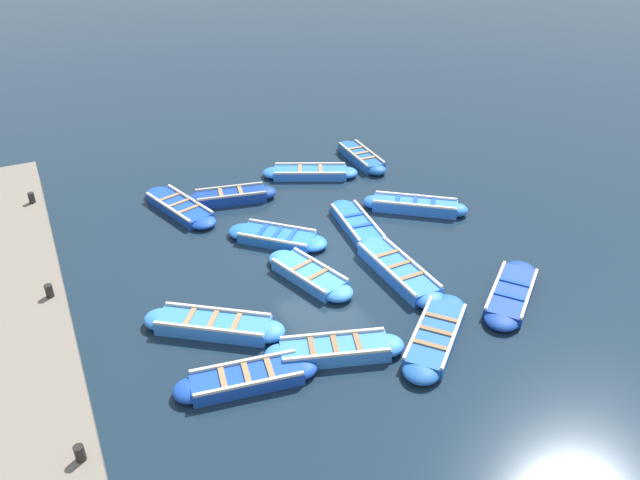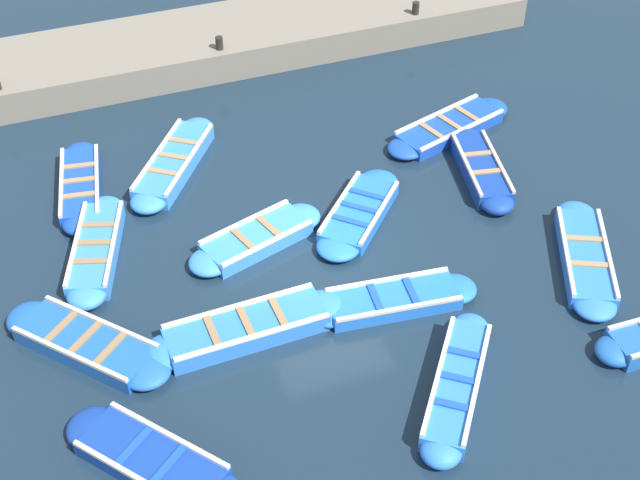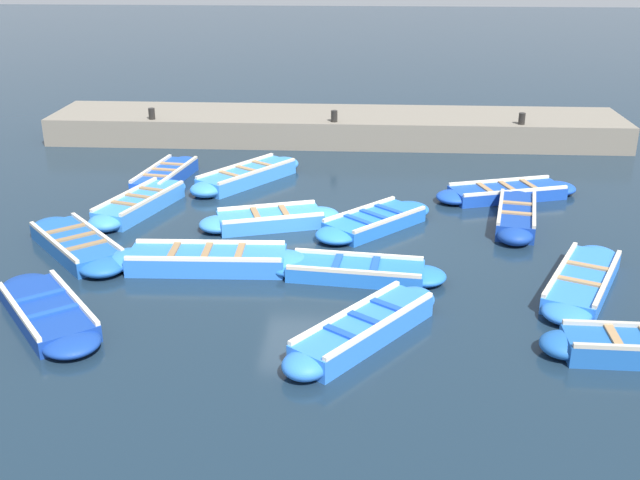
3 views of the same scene
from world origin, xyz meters
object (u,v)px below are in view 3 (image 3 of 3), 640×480
(boat_broadside, at_px, (375,221))
(boat_mid_row, at_px, (247,176))
(boat_far_corner, at_px, (207,260))
(boat_tucked, at_px, (48,312))
(boat_end_of_row, at_px, (516,216))
(bollard_mid_north, at_px, (334,116))
(boat_outer_right, at_px, (165,176))
(bollard_mid_south, at_px, (522,119))
(boat_inner_gap, at_px, (76,245))
(boat_stern_in, at_px, (583,282))
(boat_centre, at_px, (140,204))
(boat_drifting, at_px, (364,329))
(boat_bow_out, at_px, (356,271))
(bollard_north, at_px, (152,114))
(boat_outer_left, at_px, (270,219))
(boat_near_quay, at_px, (507,192))

(boat_broadside, bearing_deg, boat_mid_row, -133.21)
(boat_far_corner, xyz_separation_m, boat_tucked, (2.29, -2.33, -0.04))
(boat_end_of_row, height_order, bollard_mid_north, bollard_mid_north)
(boat_mid_row, height_order, boat_outer_right, boat_mid_row)
(boat_tucked, relative_size, bollard_mid_south, 9.52)
(boat_far_corner, distance_m, bollard_mid_north, 9.62)
(boat_far_corner, bearing_deg, bollard_mid_north, 167.18)
(boat_inner_gap, relative_size, boat_outer_right, 0.96)
(boat_outer_right, bearing_deg, boat_stern_in, 57.40)
(boat_centre, height_order, boat_outer_right, boat_centre)
(boat_inner_gap, distance_m, boat_mid_row, 5.75)
(boat_drifting, bearing_deg, boat_centre, -137.38)
(boat_mid_row, relative_size, bollard_mid_north, 10.23)
(boat_bow_out, height_order, boat_drifting, boat_drifting)
(boat_tucked, bearing_deg, bollard_north, -173.77)
(boat_tucked, height_order, boat_drifting, boat_drifting)
(boat_inner_gap, relative_size, boat_tucked, 1.01)
(boat_far_corner, relative_size, bollard_north, 11.52)
(boat_tucked, bearing_deg, boat_stern_in, 100.63)
(boat_inner_gap, height_order, bollard_mid_south, bollard_mid_south)
(boat_outer_left, bearing_deg, boat_centre, -104.13)
(boat_bow_out, bearing_deg, boat_near_quay, 143.29)
(boat_outer_left, height_order, boat_outer_right, boat_outer_right)
(boat_mid_row, bearing_deg, boat_stern_in, 49.69)
(boat_near_quay, xyz_separation_m, bollard_mid_south, (-4.55, 1.14, 0.87))
(boat_outer_left, relative_size, bollard_mid_south, 9.60)
(boat_bow_out, distance_m, boat_broadside, 2.75)
(boat_tucked, xyz_separation_m, boat_mid_row, (-7.97, 2.27, 0.04))
(boat_centre, bearing_deg, boat_far_corner, 35.16)
(boat_end_of_row, distance_m, bollard_north, 12.08)
(boat_outer_left, relative_size, boat_centre, 0.94)
(boat_far_corner, relative_size, boat_bow_out, 1.13)
(boat_outer_right, bearing_deg, boat_outer_left, 45.93)
(boat_stern_in, xyz_separation_m, bollard_mid_north, (-9.84, -5.10, 0.86))
(boat_mid_row, xyz_separation_m, bollard_mid_south, (-3.66, 7.91, 0.83))
(boat_stern_in, relative_size, boat_outer_right, 1.05)
(boat_tucked, height_order, bollard_mid_south, bollard_mid_south)
(boat_outer_left, xyz_separation_m, boat_bow_out, (2.68, 2.00, -0.02))
(boat_inner_gap, xyz_separation_m, boat_broadside, (-1.79, 6.27, -0.01))
(boat_mid_row, distance_m, bollard_mid_south, 8.76)
(boat_outer_right, distance_m, bollard_north, 4.09)
(boat_near_quay, bearing_deg, bollard_mid_south, 165.96)
(boat_outer_right, bearing_deg, boat_end_of_row, 73.45)
(boat_inner_gap, height_order, bollard_north, bollard_north)
(boat_broadside, bearing_deg, bollard_mid_north, -169.92)
(boat_centre, distance_m, boat_drifting, 8.03)
(boat_outer_right, bearing_deg, bollard_mid_north, 130.67)
(boat_far_corner, xyz_separation_m, boat_bow_out, (0.24, 2.96, -0.04))
(boat_outer_left, bearing_deg, bollard_mid_north, 170.42)
(boat_centre, relative_size, boat_tucked, 1.08)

